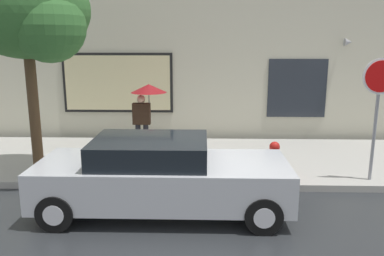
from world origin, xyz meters
TOP-DOWN VIEW (x-y plane):
  - ground_plane at (0.00, 0.00)m, footprint 60.00×60.00m
  - sidewalk at (0.00, 3.00)m, footprint 20.00×4.00m
  - building_facade at (-0.01, 5.50)m, footprint 20.00×0.67m
  - parked_car at (-0.33, -0.06)m, footprint 4.57×1.85m
  - fire_hydrant at (2.03, 1.52)m, footprint 0.30×0.44m
  - pedestrian_with_umbrella at (-1.06, 3.35)m, footprint 0.95×0.95m
  - street_tree at (-3.23, 1.60)m, footprint 2.76×2.35m
  - stop_sign at (4.13, 1.38)m, footprint 0.76×0.10m

SIDE VIEW (x-z plane):
  - ground_plane at x=0.00m, z-range 0.00..0.00m
  - sidewalk at x=0.00m, z-range 0.00..0.15m
  - fire_hydrant at x=2.03m, z-range 0.14..0.96m
  - parked_car at x=-0.33m, z-range 0.00..1.41m
  - pedestrian_with_umbrella at x=-1.06m, z-range 0.69..2.57m
  - stop_sign at x=4.13m, z-range 0.70..3.35m
  - building_facade at x=-0.01m, z-range -0.02..6.98m
  - street_tree at x=-3.23m, z-range 1.36..6.03m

